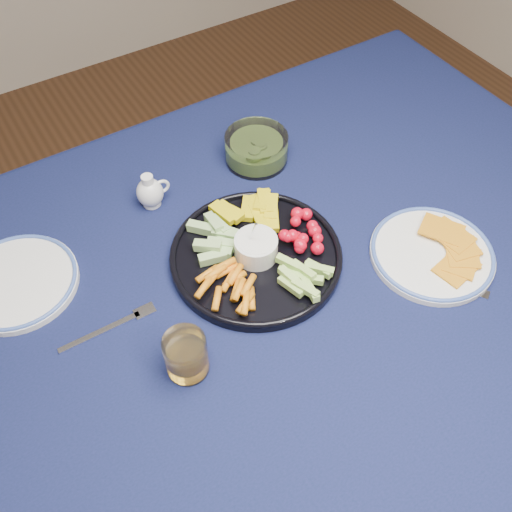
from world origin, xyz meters
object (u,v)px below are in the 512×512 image
crudite_platter (255,254)px  juice_tumbler (186,357)px  creamer_pitcher (150,192)px  side_plate_extra (17,282)px  pickle_bowl (256,149)px  dining_table (240,317)px  cheese_plate (432,252)px

crudite_platter → juice_tumbler: size_ratio=3.92×
creamer_pitcher → juice_tumbler: bearing=-106.6°
side_plate_extra → crudite_platter: bearing=-24.1°
crudite_platter → pickle_bowl: 0.28m
pickle_bowl → juice_tumbler: bearing=-134.3°
juice_tumbler → side_plate_extra: juice_tumbler is taller
creamer_pitcher → juice_tumbler: juice_tumbler is taller
juice_tumbler → side_plate_extra: (-0.19, 0.31, -0.03)m
dining_table → juice_tumbler: 0.21m
creamer_pitcher → cheese_plate: bearing=-46.2°
crudite_platter → pickle_bowl: crudite_platter is taller
pickle_bowl → dining_table: bearing=-126.9°
juice_tumbler → creamer_pitcher: bearing=73.4°
dining_table → cheese_plate: (0.35, -0.12, 0.10)m
creamer_pitcher → cheese_plate: size_ratio=0.33×
cheese_plate → juice_tumbler: juice_tumbler is taller
side_plate_extra → pickle_bowl: bearing=6.2°
pickle_bowl → juice_tumbler: (-0.36, -0.37, 0.01)m
dining_table → side_plate_extra: side_plate_extra is taller
pickle_bowl → side_plate_extra: 0.55m
crudite_platter → cheese_plate: bearing=-30.4°
juice_tumbler → side_plate_extra: bearing=120.8°
dining_table → pickle_bowl: pickle_bowl is taller
pickle_bowl → creamer_pitcher: bearing=-179.7°
crudite_platter → creamer_pitcher: bearing=113.1°
dining_table → juice_tumbler: size_ratio=20.14×
creamer_pitcher → pickle_bowl: size_ratio=0.55×
creamer_pitcher → juice_tumbler: 0.39m
juice_tumbler → dining_table: bearing=30.6°
dining_table → crudite_platter: 0.13m
dining_table → juice_tumbler: juice_tumbler is taller
pickle_bowl → cheese_plate: size_ratio=0.59×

